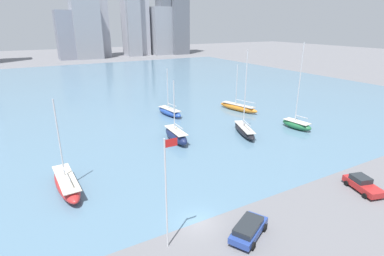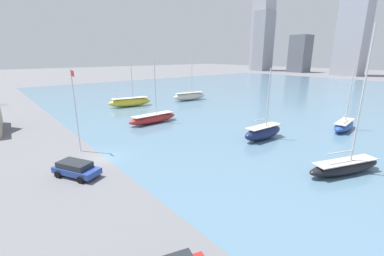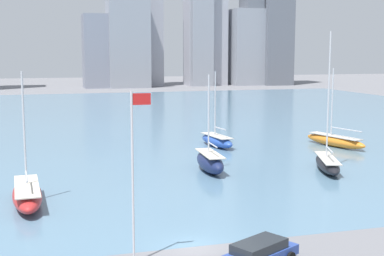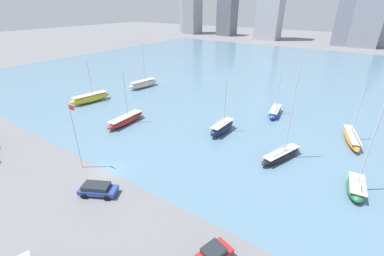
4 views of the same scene
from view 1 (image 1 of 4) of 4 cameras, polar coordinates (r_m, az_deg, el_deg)
The scene contains 12 objects.
ground_plane at distance 32.55m, azimuth 1.27°, elevation -17.50°, with size 500.00×500.00×0.00m, color slate.
harbor_water at distance 95.35m, azimuth -20.85°, elevation 6.19°, with size 180.00×140.00×0.00m.
flag_pole at distance 26.49m, azimuth -4.85°, elevation -11.82°, with size 1.24×0.14×10.70m.
distant_city_skyline at distance 192.25m, azimuth -25.93°, elevation 19.31°, with size 196.55×22.26×70.30m.
sailboat_green at distance 61.98m, azimuth 19.32°, elevation 0.74°, with size 3.10×6.56×16.38m.
sailboat_navy at distance 52.12m, azimuth -3.07°, elevation -1.41°, with size 2.57×7.90×10.59m.
sailboat_red at distance 40.51m, azimuth -22.76°, elevation -9.65°, with size 2.88×10.20×11.38m.
sailboat_orange at distance 71.63m, azimuth 8.81°, elevation 3.94°, with size 4.73×10.71×10.82m.
sailboat_black at distance 56.35m, azimuth 9.94°, elevation -0.33°, with size 5.15×9.56×15.25m.
sailboat_blue at distance 67.20m, azimuth -4.28°, elevation 3.12°, with size 3.34×8.43×10.36m.
parked_wagon_blue at distance 30.77m, azimuth 10.74°, elevation -18.30°, with size 5.38×4.17×1.60m.
parked_pickup_red at distance 42.88m, azimuth 29.73°, elevation -9.28°, with size 3.33×5.28×1.69m.
Camera 1 is at (-13.43, -22.37, 19.46)m, focal length 28.00 mm.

